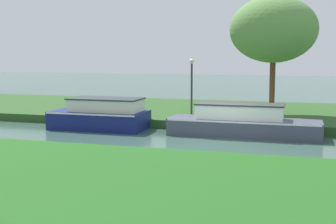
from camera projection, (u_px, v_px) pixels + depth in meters
The scene contains 8 objects.
ground_plane at pixel (220, 140), 18.04m from camera, with size 120.00×120.00×0.00m, color #38574B.
riverbank_far at pixel (243, 114), 24.66m from camera, with size 72.00×10.00×0.40m, color #294F21.
riverbank_near at pixel (144, 208), 9.46m from camera, with size 72.00×10.00×0.40m, color #1F561A.
slate_barge at pixel (242, 123), 18.90m from camera, with size 6.32×1.66×1.37m.
navy_narrowboat at pixel (101, 115), 20.73m from camera, with size 4.37×2.10×1.44m.
willow_tree_left at pixel (273, 30), 22.39m from camera, with size 4.35×3.90×5.90m.
lamp_post at pixel (192, 80), 22.42m from camera, with size 0.24×0.24×2.80m.
mooring_post_near at pixel (82, 109), 22.70m from camera, with size 0.16×0.16×0.56m, color #423523.
Camera 1 is at (3.10, -17.60, 3.39)m, focal length 48.18 mm.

